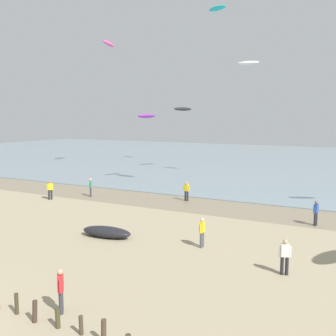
% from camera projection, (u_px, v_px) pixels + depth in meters
% --- Properties ---
extents(wet_sand_strip, '(120.00, 5.46, 0.01)m').
position_uv_depth(wet_sand_strip, '(190.00, 204.00, 33.20)').
color(wet_sand_strip, gray).
rests_on(wet_sand_strip, ground).
extents(sea, '(160.00, 70.00, 0.10)m').
position_uv_depth(sea, '(283.00, 161.00, 66.29)').
color(sea, '#7F939E').
rests_on(sea, ground).
extents(person_nearest_camera, '(0.54, 0.33, 1.71)m').
position_uv_depth(person_nearest_camera, '(285.00, 256.00, 18.27)').
color(person_nearest_camera, '#232328').
rests_on(person_nearest_camera, ground).
extents(person_mid_beach, '(0.30, 0.55, 1.71)m').
position_uv_depth(person_mid_beach, '(316.00, 212.00, 26.61)').
color(person_mid_beach, '#232328').
rests_on(person_mid_beach, ground).
extents(person_by_waterline, '(0.37, 0.51, 1.71)m').
position_uv_depth(person_by_waterline, '(50.00, 189.00, 35.12)').
color(person_by_waterline, '#232328').
rests_on(person_by_waterline, ground).
extents(person_left_flank, '(0.40, 0.45, 1.71)m').
position_uv_depth(person_left_flank, '(61.00, 290.00, 14.69)').
color(person_left_flank, '#383842').
rests_on(person_left_flank, ground).
extents(person_right_flank, '(0.57, 0.25, 1.71)m').
position_uv_depth(person_right_flank, '(187.00, 191.00, 34.54)').
color(person_right_flank, '#232328').
rests_on(person_right_flank, ground).
extents(person_far_down_beach, '(0.22, 0.57, 1.71)m').
position_uv_depth(person_far_down_beach, '(202.00, 232.00, 22.14)').
color(person_far_down_beach, '#4C4C56').
rests_on(person_far_down_beach, ground).
extents(person_trailing_behind, '(0.40, 0.46, 1.71)m').
position_uv_depth(person_trailing_behind, '(91.00, 187.00, 36.43)').
color(person_trailing_behind, '#383842').
rests_on(person_trailing_behind, ground).
extents(grounded_kite, '(3.37, 1.49, 0.65)m').
position_uv_depth(grounded_kite, '(107.00, 232.00, 24.12)').
color(grounded_kite, black).
rests_on(grounded_kite, ground).
extents(kite_aloft_2, '(2.16, 3.72, 1.01)m').
position_uv_depth(kite_aloft_2, '(109.00, 44.00, 54.03)').
color(kite_aloft_2, '#E54C99').
extents(kite_aloft_3, '(3.21, 2.23, 0.66)m').
position_uv_depth(kite_aloft_3, '(217.00, 8.00, 52.79)').
color(kite_aloft_3, '#19B2B7').
extents(kite_aloft_4, '(1.53, 2.71, 0.65)m').
position_uv_depth(kite_aloft_4, '(147.00, 116.00, 43.67)').
color(kite_aloft_4, purple).
extents(kite_aloft_7, '(2.54, 0.88, 0.57)m').
position_uv_depth(kite_aloft_7, '(248.00, 63.00, 44.45)').
color(kite_aloft_7, white).
extents(kite_aloft_9, '(2.15, 3.05, 0.58)m').
position_uv_depth(kite_aloft_9, '(183.00, 109.00, 53.53)').
color(kite_aloft_9, black).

